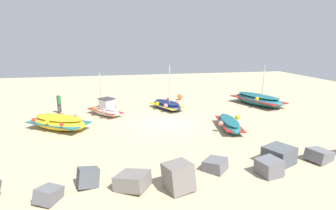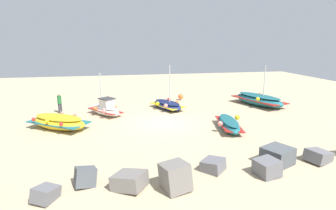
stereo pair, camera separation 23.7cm
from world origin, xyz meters
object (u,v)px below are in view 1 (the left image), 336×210
person_walking (59,102)px  mooring_buoy_0 (180,96)px  fishing_boat_1 (167,105)px  fishing_boat_2 (258,99)px  fishing_boat_3 (59,122)px  fishing_boat_4 (105,109)px  fishing_boat_0 (229,123)px

person_walking → mooring_buoy_0: bearing=97.5°
fishing_boat_1 → fishing_boat_2: bearing=-116.9°
fishing_boat_3 → mooring_buoy_0: size_ratio=6.88×
fishing_boat_4 → fishing_boat_0: bearing=21.1°
fishing_boat_0 → mooring_buoy_0: fishing_boat_0 is taller
fishing_boat_2 → fishing_boat_0: bearing=117.1°
fishing_boat_2 → mooring_buoy_0: (6.55, -3.47, -0.15)m
person_walking → fishing_boat_3: bearing=1.9°
fishing_boat_0 → mooring_buoy_0: size_ratio=5.92×
fishing_boat_3 → person_walking: 4.29m
person_walking → mooring_buoy_0: (-10.89, -2.89, -0.58)m
fishing_boat_4 → fishing_boat_3: bearing=-82.6°
fishing_boat_0 → fishing_boat_1: (3.04, -6.12, 0.00)m
fishing_boat_1 → person_walking: (8.90, -0.37, 0.58)m
fishing_boat_1 → person_walking: bearing=62.2°
fishing_boat_0 → person_walking: 13.60m
fishing_boat_1 → mooring_buoy_0: bearing=-56.9°
fishing_boat_3 → fishing_boat_4: (-3.01, -2.91, 0.01)m
fishing_boat_1 → fishing_boat_3: fishing_boat_1 is taller
fishing_boat_3 → mooring_buoy_0: 12.44m
fishing_boat_0 → fishing_boat_3: fishing_boat_3 is taller
fishing_boat_4 → mooring_buoy_0: size_ratio=5.20×
fishing_boat_2 → person_walking: 17.46m
fishing_boat_2 → person_walking: fishing_boat_2 is taller
person_walking → mooring_buoy_0: 11.29m
person_walking → fishing_boat_2: bearing=80.7°
fishing_boat_0 → fishing_boat_1: 6.83m
fishing_boat_1 → person_walking: fishing_boat_1 is taller
person_walking → fishing_boat_0: bearing=54.1°
fishing_boat_3 → fishing_boat_4: size_ratio=1.32×
fishing_boat_1 → mooring_buoy_0: 3.82m
fishing_boat_2 → person_walking: (17.44, -0.58, 0.42)m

